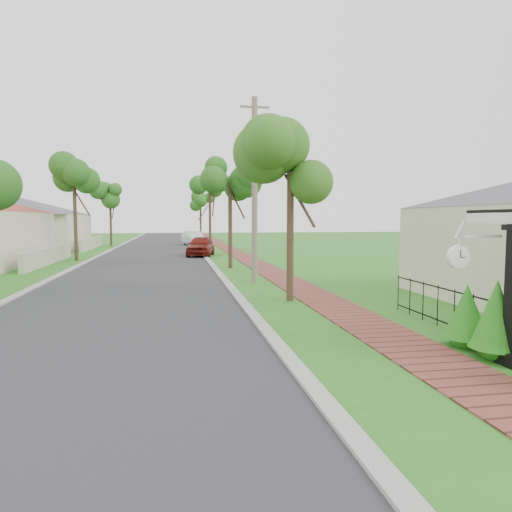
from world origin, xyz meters
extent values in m
plane|color=#2F721B|center=(0.00, 0.00, 0.00)|extent=(160.00, 160.00, 0.00)
cube|color=#28282B|center=(-3.00, 20.00, 0.00)|extent=(7.00, 120.00, 0.02)
cube|color=#9E9E99|center=(0.65, 20.00, 0.00)|extent=(0.30, 120.00, 0.10)
cube|color=#9E9E99|center=(-6.65, 20.00, 0.00)|extent=(0.30, 120.00, 0.10)
cube|color=brown|center=(3.25, 20.00, 0.00)|extent=(1.50, 120.00, 0.03)
cube|color=black|center=(4.90, 0.00, 0.95)|extent=(0.03, 8.00, 0.03)
cube|color=black|center=(4.90, 0.00, 0.15)|extent=(0.03, 8.00, 0.03)
cylinder|color=black|center=(4.90, 0.00, 0.50)|extent=(0.02, 0.02, 1.00)
cylinder|color=black|center=(4.90, 0.67, 0.50)|extent=(0.02, 0.02, 1.00)
cylinder|color=black|center=(4.90, 1.33, 0.50)|extent=(0.02, 0.02, 1.00)
cylinder|color=black|center=(4.90, 2.00, 0.50)|extent=(0.02, 0.02, 1.00)
cylinder|color=black|center=(4.90, 2.67, 0.50)|extent=(0.02, 0.02, 1.00)
cylinder|color=black|center=(4.90, 3.33, 0.50)|extent=(0.02, 0.02, 1.00)
cylinder|color=black|center=(4.90, 4.00, 0.50)|extent=(0.02, 0.02, 1.00)
cylinder|color=#382619|center=(1.50, 16.00, 2.27)|extent=(0.22, 0.22, 4.55)
sphere|color=#245115|center=(1.50, 16.00, 4.68)|extent=(1.70, 1.70, 1.70)
cylinder|color=#382619|center=(1.50, 30.00, 2.45)|extent=(0.22, 0.22, 4.90)
sphere|color=#245115|center=(1.50, 30.00, 5.04)|extent=(1.70, 1.70, 1.70)
cylinder|color=#382619|center=(1.50, 44.00, 2.10)|extent=(0.22, 0.22, 4.20)
sphere|color=#245115|center=(1.50, 44.00, 4.32)|extent=(1.70, 1.70, 1.70)
cylinder|color=#382619|center=(-7.50, 22.00, 2.45)|extent=(0.22, 0.22, 4.90)
sphere|color=#245115|center=(-7.50, 22.00, 5.04)|extent=(1.70, 1.70, 1.70)
cylinder|color=#382619|center=(-7.50, 38.00, 2.27)|extent=(0.22, 0.22, 4.55)
sphere|color=#245115|center=(-7.50, 38.00, 4.68)|extent=(1.70, 1.70, 1.70)
sphere|color=#1C5E12|center=(4.45, -0.63, 0.32)|extent=(0.73, 0.73, 0.73)
cone|color=#1C5E12|center=(4.45, -0.63, 0.91)|extent=(0.83, 0.83, 1.18)
sphere|color=#1C5E12|center=(4.45, 0.24, 0.28)|extent=(0.72, 0.72, 0.72)
cone|color=#1C5E12|center=(4.45, 0.24, 0.78)|extent=(0.81, 0.81, 1.01)
cube|color=#BFB299|center=(-8.60, 20.00, 0.50)|extent=(0.25, 10.00, 1.00)
cube|color=beige|center=(-15.00, 34.00, 1.50)|extent=(11.00, 10.00, 3.00)
pyramid|color=#4C4C51|center=(-15.00, 34.00, 3.80)|extent=(15.56, 15.56, 1.60)
cube|color=#BFB299|center=(-8.60, 34.00, 0.50)|extent=(0.25, 10.00, 1.00)
imported|color=maroon|center=(0.40, 24.33, 0.71)|extent=(2.44, 4.40, 1.41)
imported|color=silver|center=(0.40, 37.67, 0.70)|extent=(2.33, 4.47, 1.40)
cylinder|color=#382619|center=(2.20, 5.97, 2.03)|extent=(0.22, 0.22, 4.07)
sphere|color=#396E1F|center=(2.20, 5.97, 4.18)|extent=(2.02, 2.02, 2.02)
cylinder|color=gray|center=(1.85, 10.50, 3.76)|extent=(0.24, 0.24, 7.52)
cube|color=gray|center=(1.85, 10.50, 7.12)|extent=(1.20, 0.08, 0.08)
cube|color=white|center=(4.14, -0.60, 2.29)|extent=(0.72, 0.05, 0.05)
cylinder|color=white|center=(3.65, -0.60, 2.13)|extent=(0.02, 0.02, 0.31)
cylinder|color=white|center=(3.65, -0.60, 1.92)|extent=(0.43, 0.10, 0.43)
cylinder|color=white|center=(3.65, -0.66, 1.92)|extent=(0.37, 0.01, 0.37)
cylinder|color=white|center=(3.65, -0.54, 1.92)|extent=(0.37, 0.01, 0.37)
cube|color=black|center=(3.65, -0.67, 1.99)|extent=(0.01, 0.01, 0.14)
cube|color=black|center=(3.69, -0.67, 1.92)|extent=(0.09, 0.01, 0.02)
camera|label=1|loc=(-1.39, -8.03, 2.60)|focal=32.00mm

